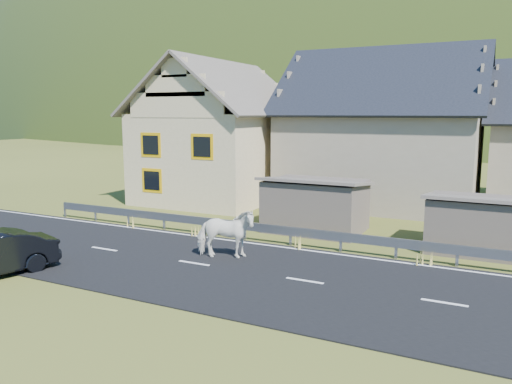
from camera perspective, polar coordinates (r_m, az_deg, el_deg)
The scene contains 11 objects.
ground at distance 15.45m, azimuth 5.59°, elevation -10.20°, with size 160.00×160.00×0.00m, color #3F4619.
road at distance 15.45m, azimuth 5.59°, elevation -10.13°, with size 60.00×7.00×0.04m, color black.
lane_markings at distance 15.44m, azimuth 5.59°, elevation -10.04°, with size 60.00×6.60×0.01m, color silver.
guardrail at distance 18.64m, azimuth 9.68°, elevation -5.11°, with size 28.10×0.09×0.75m.
shed_left at distance 21.75m, azimuth 6.83°, elevation -1.56°, with size 4.30×3.30×2.40m, color #66594E.
shed_right at distance 20.09m, azimuth 24.08°, elevation -3.48°, with size 3.80×2.90×2.20m, color #66594E.
house_cream at distance 29.80m, azimuth -4.14°, elevation 7.63°, with size 7.80×9.80×8.30m.
house_stone_a at distance 29.31m, azimuth 14.50°, elevation 7.89°, with size 10.80×9.80×8.90m.
mountain at distance 195.28m, azimuth 26.18°, elevation 0.74°, with size 440.00×280.00×260.00m, color #283814.
conifer_patch at distance 137.51m, azimuth 0.53°, elevation 9.43°, with size 76.00×50.00×28.00m, color black.
horse at distance 17.47m, azimuth -3.53°, elevation -4.75°, with size 2.08×0.95×1.76m, color white.
Camera 1 is at (5.14, -13.66, 5.08)m, focal length 35.00 mm.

